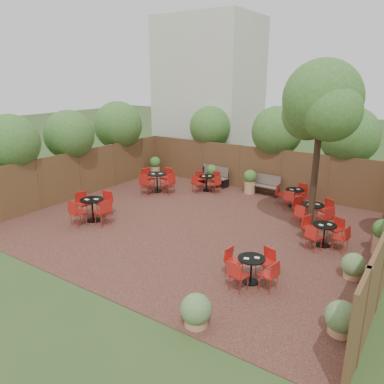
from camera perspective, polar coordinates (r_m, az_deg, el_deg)
The scene contains 12 objects.
ground at distance 13.24m, azimuth 0.86°, elevation -5.09°, with size 80.00×80.00×0.00m, color #354F23.
courtyard_paving at distance 13.23m, azimuth 0.86°, elevation -5.05°, with size 12.00×10.00×0.02m, color #351816.
fence_back at distance 17.14m, azimuth 10.07°, elevation 3.38°, with size 12.00×0.08×2.00m, color #52301E.
fence_left at distance 16.80m, azimuth -16.54°, elevation 2.65°, with size 0.08×10.00×2.00m, color #52301E.
neighbour_building at distance 21.44m, azimuth 2.59°, elevation 14.48°, with size 5.00×4.00×8.00m, color beige.
overhang_foliage at distance 15.98m, azimuth 1.07°, elevation 8.70°, with size 15.31×10.54×2.35m.
courtyard_tree at distance 12.03m, azimuth 18.99°, elevation 12.30°, with size 2.57×2.47×5.52m.
park_bench_left at distance 17.87m, azimuth 3.36°, elevation 2.52°, with size 1.54×0.66×0.92m.
park_bench_right at distance 16.76m, azimuth 10.90°, elevation 1.14°, with size 1.43×0.53×0.87m.
bistro_tables at distance 14.00m, azimuth 3.42°, elevation -1.84°, with size 9.38×7.69×0.96m.
planters at distance 16.08m, azimuth 6.82°, elevation 1.08°, with size 11.64×4.11×1.07m.
low_shrubs at distance 8.88m, azimuth 15.62°, elevation -15.20°, with size 3.22×4.53×0.72m.
Camera 1 is at (6.68, -10.26, 5.03)m, focal length 35.20 mm.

